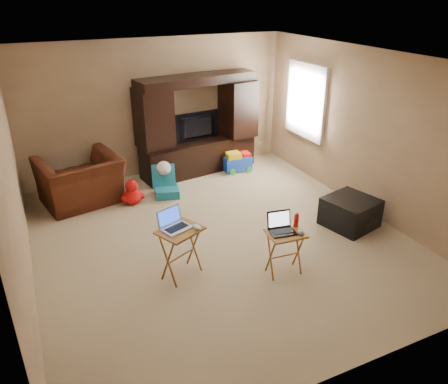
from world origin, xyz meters
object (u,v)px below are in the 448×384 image
tray_table_right (285,253)px  mouse_left (197,227)px  television (198,127)px  push_toy (237,161)px  mouse_right (301,233)px  water_bottle (296,220)px  plush_toy (132,192)px  entertainment_center (198,125)px  laptop_right (283,224)px  recliner (81,181)px  tray_table_left (181,253)px  child_rocker (167,182)px  ottoman (350,212)px  laptop_left (176,220)px

tray_table_right → mouse_left: size_ratio=4.36×
television → push_toy: (0.68, -0.30, -0.69)m
push_toy → tray_table_right: 3.41m
mouse_right → water_bottle: 0.22m
mouse_right → water_bottle: size_ratio=0.66×
plush_toy → entertainment_center: bearing=29.8°
plush_toy → laptop_right: laptop_right is taller
recliner → laptop_right: bearing=110.4°
entertainment_center → water_bottle: entertainment_center is taller
television → water_bottle: bearing=82.3°
entertainment_center → tray_table_left: (-1.48, -3.09, -0.60)m
television → recliner: 2.38m
tray_table_right → tray_table_left: bearing=162.4°
child_rocker → plush_toy: child_rocker is taller
child_rocker → ottoman: child_rocker is taller
television → child_rocker: (-0.93, -0.80, -0.62)m
laptop_right → water_bottle: size_ratio=1.70×
laptop_right → plush_toy: bearing=123.0°
recliner → mouse_right: recliner is taller
tray_table_right → water_bottle: water_bottle is taller
water_bottle → push_toy: bearing=76.2°
child_rocker → mouse_right: size_ratio=4.50×
recliner → ottoman: bearing=133.0°
recliner → laptop_left: 2.72m
mouse_right → child_rocker: bearing=104.8°
recliner → mouse_left: bearing=98.5°
laptop_right → mouse_right: bearing=-30.7°
television → push_toy: 1.01m
tray_table_left → laptop_left: laptop_left is taller
television → child_rocker: bearing=34.8°
recliner → plush_toy: bearing=139.7°
push_toy → tray_table_right: bearing=-101.3°
laptop_right → water_bottle: bearing=23.1°
push_toy → tray_table_left: tray_table_left is taller
laptop_left → plush_toy: bearing=70.8°
television → child_rocker: television is taller
television → water_bottle: size_ratio=5.26×
tray_table_left → laptop_left: 0.45m
child_rocker → plush_toy: (-0.62, -0.06, -0.04)m
mouse_left → recliner: bearing=110.3°
push_toy → mouse_right: bearing=-98.6°
television → laptop_left: bearing=57.5°
television → mouse_right: bearing=81.4°
recliner → water_bottle: 3.74m
recliner → mouse_right: 3.86m
television → mouse_left: (-1.29, -3.14, -0.21)m
recliner → ottoman: recliner is taller
entertainment_center → recliner: 2.39m
child_rocker → ottoman: bearing=-30.1°
plush_toy → tray_table_right: bearing=-65.3°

